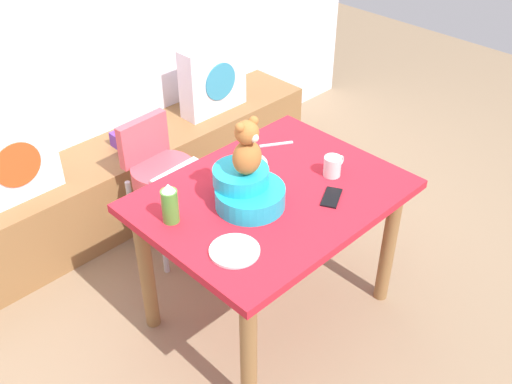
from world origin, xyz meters
TOP-DOWN VIEW (x-y plane):
  - ground_plane at (0.00, 0.00)m, footprint 8.00×8.00m
  - window_bench at (0.00, 1.18)m, footprint 2.60×0.44m
  - pillow_floral_left at (-0.66, 1.16)m, footprint 0.44×0.15m
  - pillow_floral_right at (0.67, 1.16)m, footprint 0.44×0.15m
  - book_stack at (0.04, 1.18)m, footprint 0.20×0.14m
  - dining_table at (0.00, 0.00)m, footprint 1.14×0.87m
  - highchair at (-0.06, 0.75)m, footprint 0.34×0.46m
  - infant_seat_teal at (-0.13, 0.02)m, footprint 0.30×0.33m
  - teddy_bear at (-0.13, 0.02)m, footprint 0.13×0.12m
  - ketchup_bottle at (-0.44, 0.15)m, footprint 0.07×0.07m
  - coffee_mug at (0.30, -0.10)m, footprint 0.12×0.08m
  - dinner_plate_near at (-0.39, -0.17)m, footprint 0.20×0.20m
  - dinner_plate_far at (0.07, 0.24)m, footprint 0.20×0.20m
  - cell_phone at (0.15, -0.21)m, footprint 0.16×0.13m
  - table_fork at (0.31, 0.27)m, footprint 0.15×0.10m

SIDE VIEW (x-z plane):
  - ground_plane at x=0.00m, z-range 0.00..0.00m
  - window_bench at x=0.00m, z-range 0.00..0.46m
  - book_stack at x=0.04m, z-range 0.46..0.55m
  - highchair at x=-0.06m, z-range 0.13..0.92m
  - dining_table at x=0.00m, z-range 0.25..0.99m
  - pillow_floral_left at x=-0.66m, z-range 0.46..0.90m
  - pillow_floral_right at x=0.67m, z-range 0.46..0.90m
  - table_fork at x=0.31m, z-range 0.74..0.75m
  - cell_phone at x=0.15m, z-range 0.74..0.75m
  - dinner_plate_near at x=-0.39m, z-range 0.74..0.75m
  - dinner_plate_far at x=0.07m, z-range 0.74..0.75m
  - coffee_mug at x=0.30m, z-range 0.74..0.84m
  - infant_seat_teal at x=-0.13m, z-range 0.73..0.89m
  - ketchup_bottle at x=-0.44m, z-range 0.73..0.92m
  - teddy_bear at x=-0.13m, z-range 0.89..1.14m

